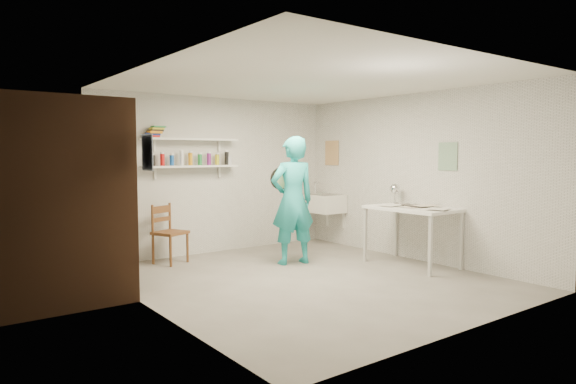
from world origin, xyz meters
TOP-DOWN VIEW (x-y plane):
  - floor at (0.00, 0.00)m, footprint 4.00×4.50m
  - ceiling at (0.00, 0.00)m, footprint 4.00×4.50m
  - wall_back at (0.00, 2.26)m, footprint 4.00×0.02m
  - wall_front at (0.00, -2.26)m, footprint 4.00×0.02m
  - wall_left at (-2.01, 0.00)m, footprint 0.02×4.50m
  - wall_right at (2.01, 0.00)m, footprint 0.02×4.50m
  - doorway_recess at (-1.99, 1.05)m, footprint 0.02×0.90m
  - corridor_box at (-2.70, 1.05)m, footprint 1.40×1.50m
  - door_lintel at (-1.97, 1.05)m, footprint 0.06×1.05m
  - door_jamb_near at (-1.97, 0.55)m, footprint 0.06×0.10m
  - door_jamb_far at (-1.97, 1.55)m, footprint 0.06×0.10m
  - shelf_lower at (-0.50, 2.13)m, footprint 1.50×0.22m
  - shelf_upper at (-0.50, 2.13)m, footprint 1.50×0.22m
  - ledge_shelf at (1.35, 2.17)m, footprint 0.70×0.14m
  - poster_left at (-1.99, 0.05)m, footprint 0.01×0.28m
  - poster_right_a at (1.99, 1.80)m, footprint 0.01×0.34m
  - poster_right_b at (1.99, -0.55)m, footprint 0.01×0.30m
  - belfast_sink at (1.75, 1.70)m, footprint 0.48×0.60m
  - man at (0.40, 0.82)m, footprint 0.71×0.54m
  - wall_clock at (0.36, 1.04)m, footprint 0.32×0.09m
  - wooden_chair at (-0.96, 1.87)m, footprint 0.52×0.51m
  - work_table at (1.64, -0.25)m, footprint 0.73×1.21m
  - desk_lamp at (1.84, 0.24)m, footprint 0.15×0.15m
  - spray_cans at (-0.50, 2.13)m, footprint 1.31×0.06m
  - book_stack at (-1.05, 2.13)m, footprint 0.28×0.14m
  - ledge_pots at (1.35, 2.17)m, footprint 0.48×0.07m
  - papers at (1.64, -0.25)m, footprint 0.30×0.22m

SIDE VIEW (x-z plane):
  - floor at x=0.00m, z-range -0.02..0.00m
  - work_table at x=1.64m, z-range 0.00..0.81m
  - wooden_chair at x=-0.96m, z-range 0.00..0.86m
  - belfast_sink at x=1.75m, z-range 0.55..0.85m
  - papers at x=1.64m, z-range 0.81..0.84m
  - man at x=0.40m, z-range 0.00..1.78m
  - doorway_recess at x=-1.99m, z-range 0.00..2.00m
  - door_jamb_near at x=-1.97m, z-range 0.00..2.00m
  - door_jamb_far at x=-1.97m, z-range 0.00..2.00m
  - desk_lamp at x=1.84m, z-range 0.95..1.10m
  - corridor_box at x=-2.70m, z-range 0.00..2.10m
  - ledge_shelf at x=1.35m, z-range 1.11..1.14m
  - ledge_pots at x=1.35m, z-range 1.14..1.22m
  - wall_clock at x=0.36m, z-range 1.02..1.34m
  - wall_back at x=0.00m, z-range 0.00..2.40m
  - wall_front at x=0.00m, z-range 0.00..2.40m
  - wall_left at x=-2.01m, z-range 0.00..2.40m
  - wall_right at x=2.01m, z-range 0.00..2.40m
  - shelf_lower at x=-0.50m, z-range 1.34..1.36m
  - spray_cans at x=-0.50m, z-range 1.36..1.53m
  - poster_right_b at x=1.99m, z-range 1.31..1.69m
  - poster_left at x=-1.99m, z-range 1.37..1.73m
  - poster_right_a at x=1.99m, z-range 1.34..1.76m
  - shelf_upper at x=-0.50m, z-range 1.74..1.76m
  - book_stack at x=-1.05m, z-range 1.77..1.93m
  - door_lintel at x=-1.97m, z-range 2.00..2.10m
  - ceiling at x=0.00m, z-range 2.40..2.42m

